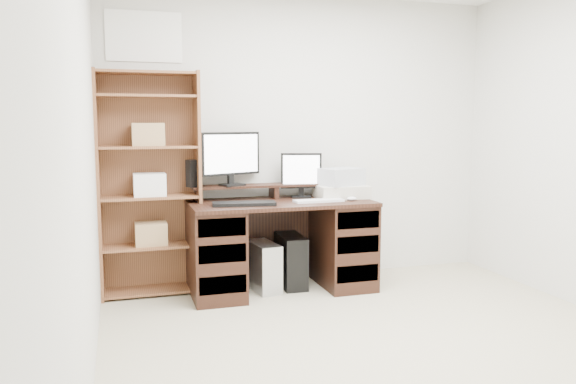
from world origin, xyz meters
name	(u,v)px	position (x,y,z in m)	size (l,w,h in m)	color
room	(417,148)	(0.00, 0.00, 1.25)	(3.54, 4.04, 2.54)	#B3A98A
desk	(281,244)	(-0.31, 1.64, 0.39)	(1.50, 0.70, 0.75)	black
riser_shelf	(274,187)	(-0.31, 1.85, 0.84)	(1.40, 0.22, 0.12)	black
monitor_wide	(231,156)	(-0.69, 1.84, 1.12)	(0.53, 0.24, 0.44)	black
monitor_small	(301,173)	(-0.08, 1.81, 0.96)	(0.35, 0.17, 0.38)	black
speaker	(193,173)	(-1.01, 1.82, 0.98)	(0.09, 0.09, 0.22)	black
keyboard_black	(244,204)	(-0.65, 1.48, 0.76)	(0.49, 0.16, 0.03)	black
keyboard_white	(319,201)	(-0.03, 1.50, 0.76)	(0.41, 0.12, 0.02)	silver
mouse	(352,199)	(0.26, 1.49, 0.77)	(0.08, 0.06, 0.03)	silver
printer	(341,191)	(0.25, 1.69, 0.80)	(0.43, 0.32, 0.11)	#B5AF9E
basket	(342,177)	(0.25, 1.69, 0.93)	(0.34, 0.25, 0.15)	#A2A6AC
tower_silver	(264,266)	(-0.45, 1.67, 0.20)	(0.18, 0.40, 0.40)	#B0B2B7
tower_black	(291,261)	(-0.20, 1.72, 0.22)	(0.20, 0.45, 0.44)	black
bookshelf	(149,182)	(-1.35, 1.86, 0.92)	(0.80, 0.30, 1.80)	brown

